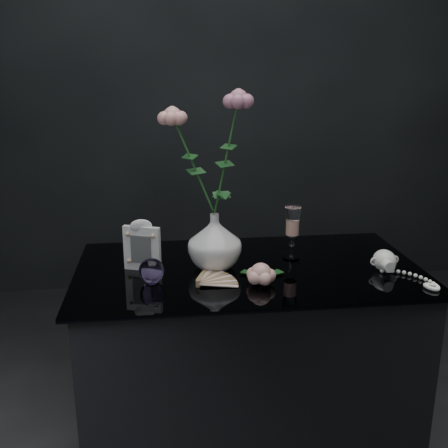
{
  "coord_description": "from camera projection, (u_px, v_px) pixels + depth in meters",
  "views": [
    {
      "loc": [
        -0.26,
        -1.43,
        1.35
      ],
      "look_at": [
        -0.08,
        -0.01,
        0.92
      ],
      "focal_mm": 42.0,
      "sensor_mm": 36.0,
      "label": 1
    }
  ],
  "objects": [
    {
      "name": "roses",
      "position": [
        209.0,
        150.0,
        1.5
      ],
      "size": [
        0.26,
        0.1,
        0.41
      ],
      "color": "pink",
      "rests_on": "vase"
    },
    {
      "name": "table",
      "position": [
        247.0,
        375.0,
        1.72
      ],
      "size": [
        1.05,
        0.58,
        0.76
      ],
      "color": "black",
      "rests_on": "ground"
    },
    {
      "name": "vase",
      "position": [
        215.0,
        241.0,
        1.58
      ],
      "size": [
        0.17,
        0.17,
        0.17
      ],
      "primitive_type": "imported",
      "rotation": [
        0.0,
        0.0,
        0.01
      ],
      "color": "white",
      "rests_on": "table"
    },
    {
      "name": "wine_glass",
      "position": [
        292.0,
        233.0,
        1.66
      ],
      "size": [
        0.06,
        0.06,
        0.17
      ],
      "primitive_type": null,
      "rotation": [
        0.0,
        0.0,
        -0.15
      ],
      "color": "white",
      "rests_on": "table"
    },
    {
      "name": "picture_frame",
      "position": [
        142.0,
        245.0,
        1.57
      ],
      "size": [
        0.14,
        0.13,
        0.16
      ],
      "primitive_type": null,
      "rotation": [
        0.0,
        0.0,
        -0.35
      ],
      "color": "white",
      "rests_on": "table"
    },
    {
      "name": "paper_fan",
      "position": [
        198.0,
        283.0,
        1.46
      ],
      "size": [
        0.27,
        0.23,
        0.02
      ],
      "primitive_type": null,
      "rotation": [
        0.0,
        0.0,
        0.28
      ],
      "color": "beige",
      "rests_on": "table"
    },
    {
      "name": "pearl_jar",
      "position": [
        385.0,
        260.0,
        1.58
      ],
      "size": [
        0.25,
        0.26,
        0.07
      ],
      "primitive_type": null,
      "rotation": [
        0.0,
        0.0,
        0.08
      ],
      "color": "white",
      "rests_on": "table"
    },
    {
      "name": "loose_rose",
      "position": [
        261.0,
        274.0,
        1.47
      ],
      "size": [
        0.15,
        0.19,
        0.06
      ],
      "primitive_type": null,
      "rotation": [
        0.0,
        0.0,
        -0.04
      ],
      "color": "#F3AC9D",
      "rests_on": "table"
    },
    {
      "name": "paperweight",
      "position": [
        151.0,
        271.0,
        1.49
      ],
      "size": [
        0.09,
        0.09,
        0.07
      ],
      "primitive_type": null,
      "rotation": [
        0.0,
        0.0,
        0.36
      ],
      "color": "#8E72BA",
      "rests_on": "table"
    }
  ]
}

